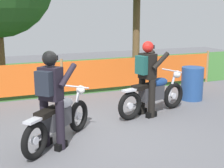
{
  "coord_description": "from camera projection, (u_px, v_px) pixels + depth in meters",
  "views": [
    {
      "loc": [
        -1.98,
        -5.68,
        2.31
      ],
      "look_at": [
        0.37,
        0.07,
        0.9
      ],
      "focal_mm": 51.17,
      "sensor_mm": 36.0,
      "label": 1
    }
  ],
  "objects": [
    {
      "name": "ground",
      "position": [
        96.0,
        131.0,
        6.37
      ],
      "size": [
        24.0,
        24.0,
        0.02
      ],
      "primitive_type": "cube",
      "color": "#5B5B60"
    },
    {
      "name": "grass_verge",
      "position": [
        42.0,
        75.0,
        11.9
      ],
      "size": [
        24.0,
        6.51,
        0.01
      ],
      "primitive_type": "cube",
      "color": "#386B2D",
      "rests_on": "ground"
    },
    {
      "name": "barrier_fence",
      "position": [
        62.0,
        77.0,
        8.84
      ],
      "size": [
        9.96,
        0.08,
        1.05
      ],
      "color": "#997547",
      "rests_on": "ground"
    },
    {
      "name": "motorcycle_lead",
      "position": [
        59.0,
        119.0,
        5.65
      ],
      "size": [
        1.52,
        1.43,
        0.94
      ],
      "rotation": [
        0.0,
        0.0,
        0.75
      ],
      "color": "black",
      "rests_on": "ground"
    },
    {
      "name": "motorcycle_trailing",
      "position": [
        153.0,
        94.0,
        7.31
      ],
      "size": [
        1.99,
        0.78,
        0.97
      ],
      "rotation": [
        0.0,
        0.0,
        0.27
      ],
      "color": "black",
      "rests_on": "ground"
    },
    {
      "name": "rider_lead",
      "position": [
        51.0,
        95.0,
        5.35
      ],
      "size": [
        0.77,
        0.76,
        1.69
      ],
      "rotation": [
        0.0,
        0.0,
        0.75
      ],
      "color": "black",
      "rests_on": "ground"
    },
    {
      "name": "rider_trailing",
      "position": [
        147.0,
        75.0,
        7.07
      ],
      "size": [
        0.76,
        0.65,
        1.69
      ],
      "rotation": [
        0.0,
        0.0,
        0.27
      ],
      "color": "black",
      "rests_on": "ground"
    },
    {
      "name": "spare_drum",
      "position": [
        192.0,
        83.0,
        8.52
      ],
      "size": [
        0.58,
        0.58,
        0.88
      ],
      "primitive_type": "cylinder",
      "color": "navy",
      "rests_on": "ground"
    }
  ]
}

